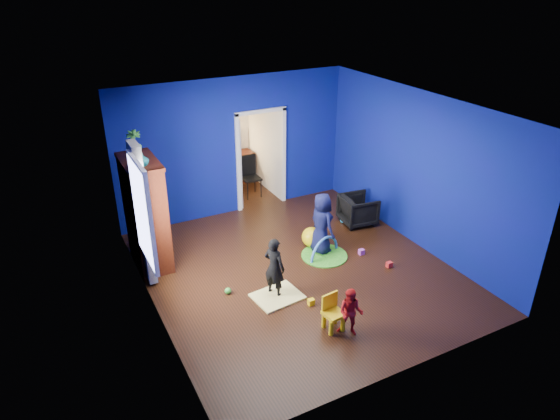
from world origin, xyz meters
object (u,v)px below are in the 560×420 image
child_black (274,267)px  toddler_red (351,313)px  kid_chair (334,315)px  armchair (358,210)px  tv_armoire (146,213)px  folding_chair (251,177)px  vase (142,160)px  study_desk (235,168)px  hopper_ball (312,237)px  play_mat (324,255)px  child_navy (322,223)px  crt_tv (148,211)px

child_black → toddler_red: 1.48m
toddler_red → kid_chair: (-0.15, 0.20, -0.13)m
armchair → child_black: bearing=125.7°
toddler_red → tv_armoire: 3.92m
tv_armoire → folding_chair: bearing=32.9°
folding_chair → vase: bearing=-143.0°
toddler_red → tv_armoire: size_ratio=0.38×
study_desk → toddler_red: bearing=-97.1°
armchair → kid_chair: bearing=146.0°
study_desk → hopper_ball: bearing=-89.1°
play_mat → vase: bearing=161.4°
vase → study_desk: (2.81, 3.07, -1.69)m
vase → play_mat: vase is taller
vase → folding_chair: bearing=37.0°
child_navy → kid_chair: 2.26m
tv_armoire → hopper_ball: (2.87, -0.84, -0.79)m
vase → play_mat: 3.67m
child_black → tv_armoire: 2.49m
toddler_red → vase: vase is taller
armchair → play_mat: armchair is taller
kid_chair → play_mat: bearing=55.0°
toddler_red → kid_chair: size_ratio=1.51×
toddler_red → hopper_ball: size_ratio=1.96×
vase → tv_armoire: 1.13m
toddler_red → hopper_ball: bearing=116.1°
armchair → hopper_ball: armchair is taller
child_black → crt_tv: crt_tv is taller
toddler_red → hopper_ball: toddler_red is taller
study_desk → child_black: bearing=-105.3°
kid_chair → study_desk: size_ratio=0.57×
tv_armoire → crt_tv: (0.04, 0.00, 0.04)m
study_desk → play_mat: bearing=-88.9°
study_desk → folding_chair: (0.00, -0.96, 0.09)m
armchair → folding_chair: folding_chair is taller
crt_tv → armchair: bearing=-6.3°
kid_chair → play_mat: (0.98, 1.81, -0.24)m
toddler_red → folding_chair: (0.75, 5.10, 0.08)m
crt_tv → folding_chair: 3.36m
child_black → hopper_ball: (1.34, 1.07, -0.32)m
kid_chair → study_desk: (0.90, 5.86, 0.12)m
child_navy → vase: (-2.92, 0.79, 1.48)m
armchair → kid_chair: (-2.29, -2.62, -0.06)m
vase → crt_tv: 1.09m
hopper_ball → child_navy: bearing=-78.7°
child_navy → child_black: bearing=114.5°
toddler_red → crt_tv: bearing=166.0°
child_black → child_navy: bearing=-87.6°
child_navy → folding_chair: (-0.11, 2.91, -0.13)m
child_black → kid_chair: bearing=169.5°
study_desk → crt_tv: bearing=-134.9°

